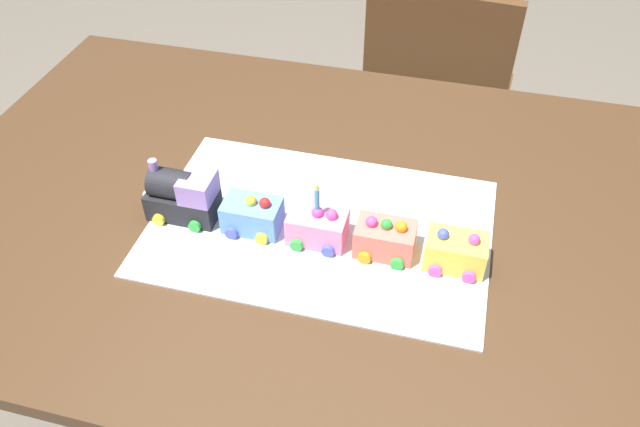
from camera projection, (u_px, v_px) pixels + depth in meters
ground_plane at (300, 409)px, 1.69m from camera, size 8.00×8.00×0.00m
dining_table at (293, 242)px, 1.26m from camera, size 1.40×1.00×0.74m
chair at (436, 101)px, 1.92m from camera, size 0.44×0.44×0.86m
cake_board at (320, 227)px, 1.14m from camera, size 0.60×0.40×0.00m
cake_locomotive at (182, 195)px, 1.12m from camera, size 0.14×0.08×0.12m
cake_car_hopper_sky_blue at (253, 215)px, 1.11m from camera, size 0.10×0.08×0.07m
cake_car_gondola_bubblegum at (318, 227)px, 1.09m from camera, size 0.10×0.08×0.07m
cake_car_flatbed_coral at (385, 238)px, 1.07m from camera, size 0.10×0.08×0.07m
cake_car_caboose_lemon at (456, 251)px, 1.05m from camera, size 0.10×0.08×0.07m
birthday_candle at (317, 196)px, 1.04m from camera, size 0.01×0.01×0.05m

